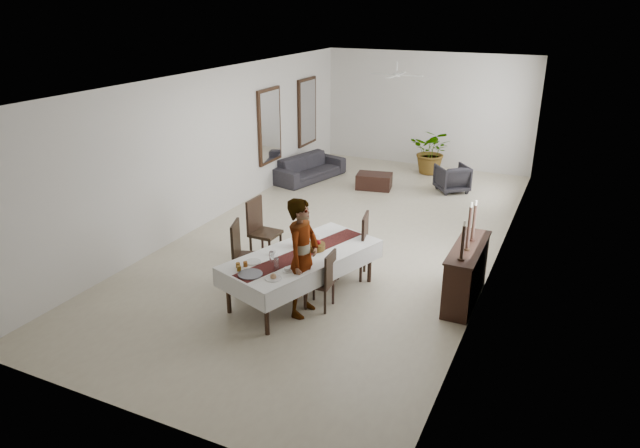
% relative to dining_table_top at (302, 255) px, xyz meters
% --- Properties ---
extents(floor, '(6.00, 12.00, 0.00)m').
position_rel_dining_table_top_xyz_m(floor, '(-0.38, 2.63, -0.74)').
color(floor, beige).
rests_on(floor, ground).
extents(ceiling, '(6.00, 12.00, 0.02)m').
position_rel_dining_table_top_xyz_m(ceiling, '(-0.38, 2.63, 2.46)').
color(ceiling, white).
rests_on(ceiling, wall_back).
extents(wall_back, '(6.00, 0.02, 3.20)m').
position_rel_dining_table_top_xyz_m(wall_back, '(-0.38, 8.63, 0.86)').
color(wall_back, silver).
rests_on(wall_back, floor).
extents(wall_front, '(6.00, 0.02, 3.20)m').
position_rel_dining_table_top_xyz_m(wall_front, '(-0.38, -3.37, 0.86)').
color(wall_front, silver).
rests_on(wall_front, floor).
extents(wall_left, '(0.02, 12.00, 3.20)m').
position_rel_dining_table_top_xyz_m(wall_left, '(-3.38, 2.63, 0.86)').
color(wall_left, silver).
rests_on(wall_left, floor).
extents(wall_right, '(0.02, 12.00, 3.20)m').
position_rel_dining_table_top_xyz_m(wall_right, '(2.62, 2.63, 0.86)').
color(wall_right, silver).
rests_on(wall_right, floor).
extents(dining_table_top, '(1.75, 2.63, 0.05)m').
position_rel_dining_table_top_xyz_m(dining_table_top, '(0.00, 0.00, 0.00)').
color(dining_table_top, black).
rests_on(dining_table_top, table_leg_fl).
extents(table_leg_fl, '(0.09, 0.09, 0.71)m').
position_rel_dining_table_top_xyz_m(table_leg_fl, '(-0.80, -0.95, -0.38)').
color(table_leg_fl, black).
rests_on(table_leg_fl, floor).
extents(table_leg_fr, '(0.09, 0.09, 0.71)m').
position_rel_dining_table_top_xyz_m(table_leg_fr, '(0.05, -1.24, -0.38)').
color(table_leg_fr, black).
rests_on(table_leg_fr, floor).
extents(table_leg_bl, '(0.09, 0.09, 0.71)m').
position_rel_dining_table_top_xyz_m(table_leg_bl, '(-0.05, 1.24, -0.38)').
color(table_leg_bl, black).
rests_on(table_leg_bl, floor).
extents(table_leg_br, '(0.09, 0.09, 0.71)m').
position_rel_dining_table_top_xyz_m(table_leg_br, '(0.80, 0.95, -0.38)').
color(table_leg_br, black).
rests_on(table_leg_br, floor).
extents(tablecloth_top, '(1.98, 2.86, 0.01)m').
position_rel_dining_table_top_xyz_m(tablecloth_top, '(-0.00, 0.00, 0.03)').
color(tablecloth_top, white).
rests_on(tablecloth_top, dining_table_top).
extents(tablecloth_drape_left, '(0.86, 2.48, 0.30)m').
position_rel_dining_table_top_xyz_m(tablecloth_drape_left, '(-0.56, 0.19, -0.12)').
color(tablecloth_drape_left, white).
rests_on(tablecloth_drape_left, dining_table_top).
extents(tablecloth_drape_right, '(0.86, 2.48, 0.30)m').
position_rel_dining_table_top_xyz_m(tablecloth_drape_right, '(0.56, -0.19, -0.12)').
color(tablecloth_drape_right, silver).
rests_on(tablecloth_drape_right, dining_table_top).
extents(tablecloth_drape_near, '(1.13, 0.40, 0.30)m').
position_rel_dining_table_top_xyz_m(tablecloth_drape_near, '(-0.42, -1.23, -0.12)').
color(tablecloth_drape_near, silver).
rests_on(tablecloth_drape_near, dining_table_top).
extents(tablecloth_drape_far, '(1.13, 0.40, 0.30)m').
position_rel_dining_table_top_xyz_m(tablecloth_drape_far, '(0.42, 1.23, -0.12)').
color(tablecloth_drape_far, white).
rests_on(tablecloth_drape_far, dining_table_top).
extents(table_runner, '(1.16, 2.51, 0.00)m').
position_rel_dining_table_top_xyz_m(table_runner, '(0.00, 0.00, 0.04)').
color(table_runner, '#591C19').
rests_on(table_runner, tablecloth_top).
extents(red_pitcher, '(0.19, 0.19, 0.20)m').
position_rel_dining_table_top_xyz_m(red_pitcher, '(-0.19, 0.23, 0.14)').
color(red_pitcher, maroon).
rests_on(red_pitcher, tablecloth_top).
extents(pitcher_handle, '(0.12, 0.06, 0.12)m').
position_rel_dining_table_top_xyz_m(pitcher_handle, '(-0.27, 0.25, 0.14)').
color(pitcher_handle, '#9A0B0C').
rests_on(pitcher_handle, red_pitcher).
extents(wine_glass_near, '(0.07, 0.07, 0.17)m').
position_rel_dining_table_top_xyz_m(wine_glass_near, '(-0.10, -0.66, 0.12)').
color(wine_glass_near, white).
rests_on(wine_glass_near, tablecloth_top).
extents(wine_glass_mid, '(0.07, 0.07, 0.17)m').
position_rel_dining_table_top_xyz_m(wine_glass_mid, '(-0.28, -0.49, 0.12)').
color(wine_glass_mid, white).
rests_on(wine_glass_mid, tablecloth_top).
extents(teacup_right, '(0.09, 0.09, 0.06)m').
position_rel_dining_table_top_xyz_m(teacup_right, '(0.09, -0.67, 0.07)').
color(teacup_right, silver).
rests_on(teacup_right, saucer_right).
extents(saucer_right, '(0.15, 0.15, 0.01)m').
position_rel_dining_table_top_xyz_m(saucer_right, '(0.09, -0.67, 0.04)').
color(saucer_right, white).
rests_on(saucer_right, tablecloth_top).
extents(teacup_left, '(0.09, 0.09, 0.06)m').
position_rel_dining_table_top_xyz_m(teacup_left, '(-0.40, -0.24, 0.07)').
color(teacup_left, white).
rests_on(teacup_left, saucer_left).
extents(saucer_left, '(0.15, 0.15, 0.01)m').
position_rel_dining_table_top_xyz_m(saucer_left, '(-0.40, -0.24, 0.04)').
color(saucer_left, white).
rests_on(saucer_left, tablecloth_top).
extents(plate_near_right, '(0.24, 0.24, 0.02)m').
position_rel_dining_table_top_xyz_m(plate_near_right, '(0.02, -0.97, 0.04)').
color(plate_near_right, silver).
rests_on(plate_near_right, tablecloth_top).
extents(bread_near_right, '(0.09, 0.09, 0.09)m').
position_rel_dining_table_top_xyz_m(bread_near_right, '(0.02, -0.97, 0.07)').
color(bread_near_right, tan).
rests_on(bread_near_right, plate_near_right).
extents(plate_near_left, '(0.24, 0.24, 0.02)m').
position_rel_dining_table_top_xyz_m(plate_near_left, '(-0.53, -0.62, 0.04)').
color(plate_near_left, silver).
rests_on(plate_near_left, tablecloth_top).
extents(plate_far_left, '(0.24, 0.24, 0.02)m').
position_rel_dining_table_top_xyz_m(plate_far_left, '(-0.13, 0.63, 0.04)').
color(plate_far_left, white).
rests_on(plate_far_left, tablecloth_top).
extents(serving_tray, '(0.36, 0.36, 0.02)m').
position_rel_dining_table_top_xyz_m(serving_tray, '(-0.35, -1.01, 0.05)').
color(serving_tray, '#45464B').
rests_on(serving_tray, tablecloth_top).
extents(jam_jar_a, '(0.06, 0.06, 0.08)m').
position_rel_dining_table_top_xyz_m(jam_jar_a, '(-0.57, -0.96, 0.07)').
color(jam_jar_a, brown).
rests_on(jam_jar_a, tablecloth_top).
extents(jam_jar_b, '(0.06, 0.06, 0.08)m').
position_rel_dining_table_top_xyz_m(jam_jar_b, '(-0.64, -0.87, 0.07)').
color(jam_jar_b, brown).
rests_on(jam_jar_b, tablecloth_top).
extents(jam_jar_c, '(0.06, 0.06, 0.08)m').
position_rel_dining_table_top_xyz_m(jam_jar_c, '(-0.56, -0.79, 0.07)').
color(jam_jar_c, brown).
rests_on(jam_jar_c, tablecloth_top).
extents(fruit_basket, '(0.30, 0.30, 0.10)m').
position_rel_dining_table_top_xyz_m(fruit_basket, '(0.13, 0.22, 0.09)').
color(fruit_basket, brown).
rests_on(fruit_basket, tablecloth_top).
extents(fruit_red, '(0.09, 0.09, 0.09)m').
position_rel_dining_table_top_xyz_m(fruit_red, '(0.17, 0.23, 0.16)').
color(fruit_red, '#9D0F12').
rests_on(fruit_red, fruit_basket).
extents(fruit_green, '(0.08, 0.08, 0.08)m').
position_rel_dining_table_top_xyz_m(fruit_green, '(0.10, 0.27, 0.16)').
color(fruit_green, '#487122').
rests_on(fruit_green, fruit_basket).
extents(fruit_yellow, '(0.09, 0.09, 0.09)m').
position_rel_dining_table_top_xyz_m(fruit_yellow, '(0.11, 0.18, 0.16)').
color(fruit_yellow, gold).
rests_on(fruit_yellow, fruit_basket).
extents(chair_right_near_seat, '(0.42, 0.42, 0.05)m').
position_rel_dining_table_top_xyz_m(chair_right_near_seat, '(0.39, -0.20, -0.31)').
color(chair_right_near_seat, black).
rests_on(chair_right_near_seat, chair_right_near_leg_fl).
extents(chair_right_near_leg_fl, '(0.04, 0.04, 0.40)m').
position_rel_dining_table_top_xyz_m(chair_right_near_leg_fl, '(0.56, -0.36, -0.54)').
color(chair_right_near_leg_fl, black).
rests_on(chair_right_near_leg_fl, floor).
extents(chair_right_near_leg_fr, '(0.04, 0.04, 0.40)m').
position_rel_dining_table_top_xyz_m(chair_right_near_leg_fr, '(0.55, -0.02, -0.54)').
color(chair_right_near_leg_fr, black).
rests_on(chair_right_near_leg_fr, floor).
extents(chair_right_near_leg_bl, '(0.04, 0.04, 0.40)m').
position_rel_dining_table_top_xyz_m(chair_right_near_leg_bl, '(0.23, -0.37, -0.54)').
color(chair_right_near_leg_bl, black).
rests_on(chair_right_near_leg_bl, floor).
extents(chair_right_near_leg_br, '(0.04, 0.04, 0.40)m').
position_rel_dining_table_top_xyz_m(chair_right_near_leg_br, '(0.22, -0.04, -0.54)').
color(chair_right_near_leg_br, black).
rests_on(chair_right_near_leg_br, floor).
extents(chair_right_near_back, '(0.05, 0.41, 0.52)m').
position_rel_dining_table_top_xyz_m(chair_right_near_back, '(0.57, -0.19, -0.04)').
color(chair_right_near_back, black).
rests_on(chair_right_near_back, chair_right_near_seat).
extents(chair_right_far_seat, '(0.58, 0.58, 0.06)m').
position_rel_dining_table_top_xyz_m(chair_right_far_seat, '(0.43, 1.04, -0.22)').
color(chair_right_far_seat, black).
rests_on(chair_right_far_seat, chair_right_far_leg_fl).
extents(chair_right_far_leg_fl, '(0.06, 0.06, 0.48)m').
position_rel_dining_table_top_xyz_m(chair_right_far_leg_fl, '(0.66, 0.88, -0.49)').
color(chair_right_far_leg_fl, black).
rests_on(chair_right_far_leg_fl, floor).
extents(chair_right_far_leg_fr, '(0.06, 0.06, 0.48)m').
position_rel_dining_table_top_xyz_m(chair_right_far_leg_fr, '(0.58, 1.28, -0.49)').
color(chair_right_far_leg_fr, black).
rests_on(chair_right_far_leg_fr, floor).
extents(chair_right_far_leg_bl, '(0.06, 0.06, 0.48)m').
position_rel_dining_table_top_xyz_m(chair_right_far_leg_bl, '(0.27, 0.80, -0.49)').
color(chair_right_far_leg_bl, black).
rests_on(chair_right_far_leg_bl, floor).
extents(chair_right_far_leg_br, '(0.06, 0.06, 0.48)m').
position_rel_dining_table_top_xyz_m(chair_right_far_leg_br, '(0.19, 1.20, -0.49)').
color(chair_right_far_leg_br, black).
rests_on(chair_right_far_leg_br, floor).
extents(chair_right_far_back, '(0.14, 0.49, 0.62)m').
position_rel_dining_table_top_xyz_m(chair_right_far_back, '(0.65, 1.08, 0.11)').
color(chair_right_far_back, black).
rests_on(chair_right_far_back, chair_right_far_seat).
extents(chair_left_near_seat, '(0.61, 0.61, 0.05)m').
position_rel_dining_table_top_xyz_m(chair_left_near_seat, '(-0.98, -0.03, -0.23)').
color(chair_left_near_seat, black).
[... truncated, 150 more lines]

